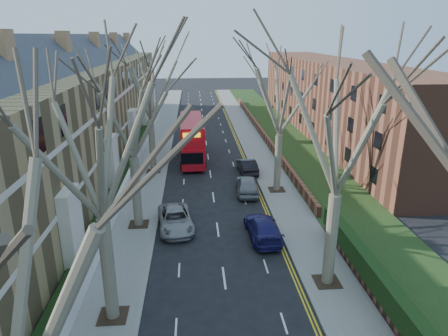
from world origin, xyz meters
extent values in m
cube|color=slate|center=(-6.00, 39.00, 0.06)|extent=(3.00, 102.00, 0.12)
cube|color=slate|center=(6.00, 39.00, 0.06)|extent=(3.00, 102.00, 0.12)
cube|color=#947D4B|center=(-13.80, 31.00, 5.00)|extent=(9.00, 78.00, 10.00)
cube|color=#2F3239|center=(-13.80, 31.00, 11.00)|extent=(4.67, 78.00, 4.67)
cube|color=silver|center=(-9.35, 31.00, 3.50)|extent=(0.12, 78.00, 0.35)
cube|color=silver|center=(-9.35, 31.00, 7.00)|extent=(0.12, 78.00, 0.35)
cube|color=brown|center=(17.50, 43.00, 5.00)|extent=(8.00, 54.00, 10.00)
cube|color=brown|center=(7.70, 43.00, 0.57)|extent=(0.35, 54.00, 0.90)
cube|color=white|center=(-7.65, 31.00, 0.62)|extent=(0.30, 78.00, 1.00)
cube|color=#1B3212|center=(10.50, 39.00, 0.15)|extent=(6.00, 102.00, 0.06)
cylinder|color=#69624B|center=(-5.70, 6.00, 2.75)|extent=(0.64, 0.64, 5.25)
cube|color=#2D2116|center=(-5.70, 6.00, 0.14)|extent=(1.40, 1.40, 0.05)
cylinder|color=#69624B|center=(-5.70, 16.00, 2.66)|extent=(0.64, 0.64, 5.07)
cube|color=#2D2116|center=(-5.70, 16.00, 0.14)|extent=(1.40, 1.40, 0.05)
cylinder|color=#69624B|center=(-5.70, 28.00, 2.75)|extent=(0.60, 0.60, 5.25)
cube|color=#2D2116|center=(-5.70, 28.00, 0.14)|extent=(1.40, 1.40, 0.05)
cylinder|color=#69624B|center=(5.70, 8.00, 2.75)|extent=(0.64, 0.64, 5.25)
cube|color=#2D2116|center=(5.70, 8.00, 0.14)|extent=(1.40, 1.40, 0.05)
cylinder|color=#69624B|center=(5.70, 22.00, 2.66)|extent=(0.60, 0.60, 5.07)
cube|color=#2D2116|center=(5.70, 22.00, 0.14)|extent=(1.40, 1.40, 0.05)
cube|color=#B80D16|center=(-1.77, 32.15, 1.41)|extent=(2.67, 10.67, 2.12)
cube|color=#B80D16|center=(-1.77, 32.15, 3.44)|extent=(2.66, 10.14, 1.93)
cube|color=black|center=(-1.77, 32.15, 1.85)|extent=(2.67, 9.82, 0.87)
cube|color=black|center=(-1.77, 32.15, 3.53)|extent=(2.66, 9.61, 0.87)
imported|color=gray|center=(-3.00, 15.42, 0.70)|extent=(2.97, 5.31, 1.40)
imported|color=navy|center=(3.00, 13.61, 0.72)|extent=(2.22, 5.04, 1.44)
imported|color=gray|center=(3.00, 21.69, 0.79)|extent=(2.17, 4.76, 1.58)
imported|color=black|center=(3.70, 27.04, 0.73)|extent=(1.84, 4.51, 1.46)
camera|label=1|loc=(-1.51, -10.63, 13.25)|focal=32.00mm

